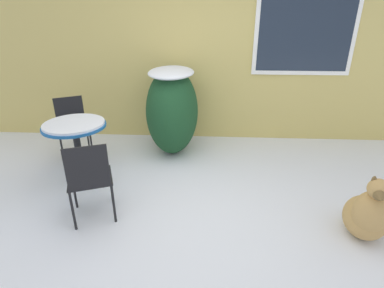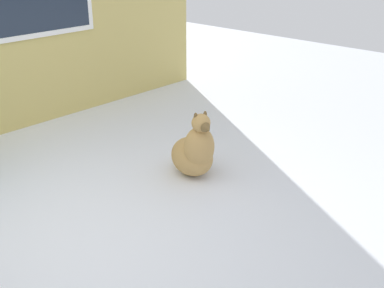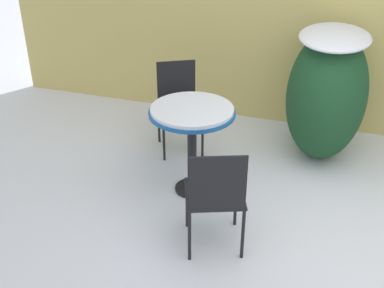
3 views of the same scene
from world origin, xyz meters
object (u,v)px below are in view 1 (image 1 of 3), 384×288
object	(u,v)px
dog	(367,214)
patio_chair_near_table	(73,126)
patio_table	(75,133)
patio_chair_far_side	(90,178)

from	to	relation	value
dog	patio_chair_near_table	bearing A→B (deg)	176.16
patio_table	patio_chair_near_table	bearing A→B (deg)	117.58
patio_chair_near_table	patio_chair_far_side	world-z (taller)	same
dog	patio_chair_far_side	bearing A→B (deg)	-162.32
patio_table	dog	world-z (taller)	patio_table
patio_chair_near_table	patio_chair_far_side	size ratio (longest dim) A/B	1.00
patio_chair_far_side	dog	distance (m)	2.57
patio_table	patio_chair_near_table	world-z (taller)	patio_chair_near_table
patio_chair_near_table	dog	size ratio (longest dim) A/B	1.23
patio_chair_near_table	patio_table	bearing A→B (deg)	-91.42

